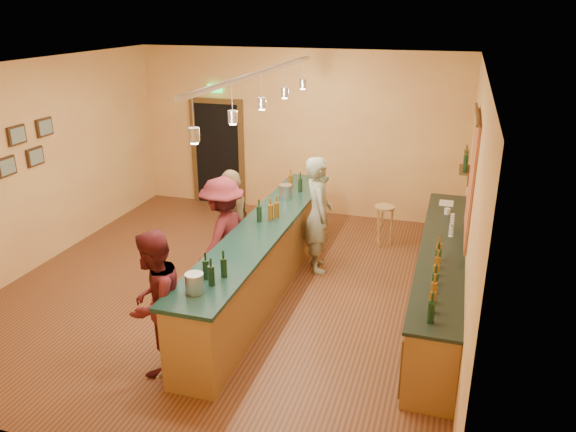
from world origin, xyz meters
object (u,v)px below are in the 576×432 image
(back_counter, at_px, (440,278))
(bar_stool, at_px, (384,214))
(tasting_bar, at_px, (264,253))
(customer_b, at_px, (233,227))
(customer_c, at_px, (223,237))
(bartender, at_px, (318,214))
(customer_a, at_px, (155,303))

(back_counter, distance_m, bar_stool, 2.27)
(tasting_bar, bearing_deg, customer_b, 159.51)
(customer_c, xyz_separation_m, bar_stool, (1.97, 2.38, -0.29))
(customer_b, distance_m, bar_stool, 2.82)
(back_counter, relative_size, customer_c, 2.62)
(tasting_bar, relative_size, bartender, 2.78)
(bartender, bearing_deg, bar_stool, -58.81)
(back_counter, height_order, customer_b, customer_b)
(customer_b, bearing_deg, bartender, 122.20)
(tasting_bar, distance_m, customer_b, 0.64)
(bartender, height_order, customer_b, bartender)
(customer_a, distance_m, customer_c, 1.93)
(customer_a, xyz_separation_m, customer_c, (0.00, 1.93, 0.02))
(bartender, bearing_deg, back_counter, -135.98)
(bartender, bearing_deg, customer_b, 101.10)
(customer_a, bearing_deg, customer_c, -179.41)
(bar_stool, bearing_deg, customer_c, -129.64)
(customer_b, bearing_deg, tasting_bar, 67.03)
(customer_b, xyz_separation_m, bar_stool, (1.97, 2.00, -0.30))
(bartender, xyz_separation_m, customer_a, (-1.10, -3.08, -0.07))
(back_counter, bearing_deg, customer_c, -173.18)
(bartender, relative_size, customer_a, 1.08)
(bartender, bearing_deg, customer_c, 112.55)
(back_counter, bearing_deg, bartender, 157.61)
(customer_b, relative_size, customer_c, 1.01)
(tasting_bar, distance_m, bartender, 1.15)
(back_counter, bearing_deg, bar_stool, 117.07)
(back_counter, height_order, tasting_bar, tasting_bar)
(tasting_bar, relative_size, customer_c, 2.93)
(customer_b, relative_size, bar_stool, 2.43)
(customer_c, bearing_deg, tasting_bar, 116.21)
(back_counter, distance_m, customer_b, 3.03)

